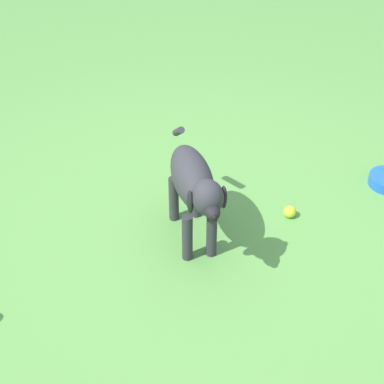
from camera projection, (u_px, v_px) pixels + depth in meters
ground at (196, 239)px, 3.02m from camera, size 14.00×14.00×0.00m
dog at (194, 184)px, 2.79m from camera, size 0.31×0.78×0.54m
tennis_ball_0 at (290, 212)px, 3.14m from camera, size 0.07×0.07×0.07m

